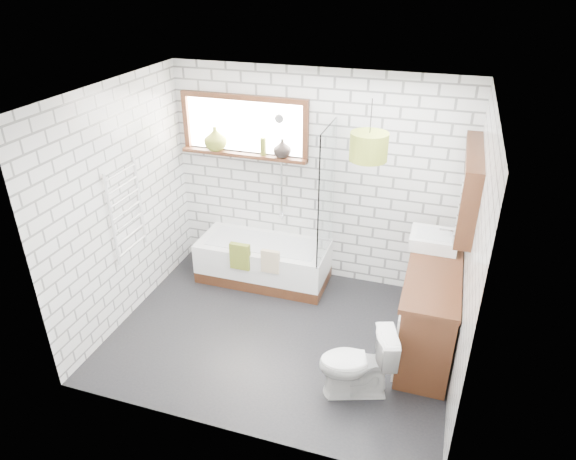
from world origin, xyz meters
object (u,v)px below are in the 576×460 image
(toilet, at_px, (356,364))
(bathtub, at_px, (264,261))
(pendant, at_px, (369,147))
(basin, at_px, (434,240))
(vanity, at_px, (430,306))

(toilet, bearing_deg, bathtub, -155.85)
(pendant, bearing_deg, basin, 46.83)
(vanity, distance_m, toilet, 1.07)
(basin, relative_size, toilet, 0.69)
(toilet, bearing_deg, basin, 140.42)
(vanity, bearing_deg, basin, 98.18)
(bathtub, relative_size, vanity, 0.99)
(bathtub, height_order, toilet, toilet)
(bathtub, height_order, vanity, vanity)
(bathtub, distance_m, basin, 2.06)
(pendant, bearing_deg, toilet, -78.40)
(bathtub, xyz_separation_m, vanity, (1.98, -0.60, 0.20))
(vanity, height_order, toilet, vanity)
(basin, bearing_deg, toilet, -110.37)
(toilet, bearing_deg, vanity, 129.51)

